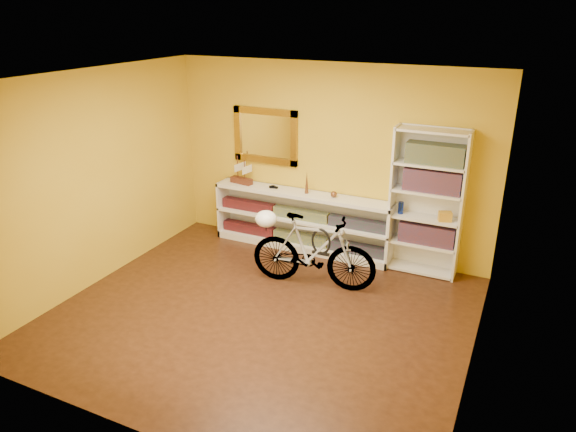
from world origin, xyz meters
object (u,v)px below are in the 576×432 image
at_px(bookcase, 426,203).
at_px(bicycle, 313,251).
at_px(helmet, 266,219).
at_px(console_unit, 302,221).

height_order(bookcase, bicycle, bookcase).
xyz_separation_m(bicycle, helmet, (-0.60, -0.08, 0.35)).
bearing_deg(console_unit, helmet, -91.73).
distance_m(bookcase, helmet, 2.02).
distance_m(bicycle, helmet, 0.70).
distance_m(console_unit, helmet, 1.09).
height_order(console_unit, bicycle, bicycle).
distance_m(console_unit, bicycle, 1.10).
bearing_deg(console_unit, bookcase, 0.84).
height_order(bookcase, helmet, bookcase).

